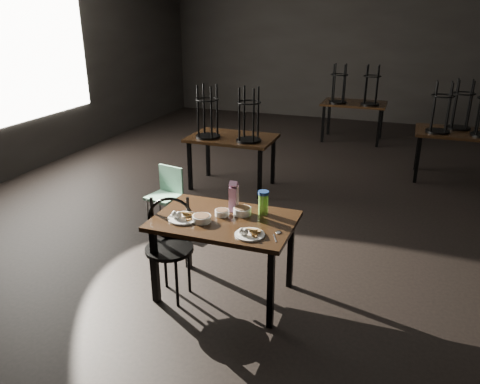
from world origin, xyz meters
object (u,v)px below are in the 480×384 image
at_px(main_table, 224,227).
at_px(water_bottle, 263,202).
at_px(school_chair, 167,192).
at_px(juice_carton, 234,197).
at_px(bentwood_chair, 170,240).

relative_size(main_table, water_bottle, 5.66).
distance_m(main_table, school_chair, 1.63).
bearing_deg(juice_carton, main_table, -95.64).
xyz_separation_m(bentwood_chair, school_chair, (-0.71, 1.25, -0.09)).
xyz_separation_m(juice_carton, water_bottle, (0.26, 0.03, -0.02)).
xyz_separation_m(main_table, bentwood_chair, (-0.46, -0.13, -0.14)).
height_order(main_table, bentwood_chair, bentwood_chair).
bearing_deg(main_table, school_chair, 136.54).
bearing_deg(bentwood_chair, school_chair, 98.80).
bearing_deg(school_chair, bentwood_chair, -49.20).
relative_size(juice_carton, bentwood_chair, 0.32).
bearing_deg(bentwood_chair, water_bottle, 4.29).
bearing_deg(main_table, juice_carton, 84.36).
bearing_deg(school_chair, water_bottle, -20.45).
distance_m(water_bottle, school_chair, 1.76).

